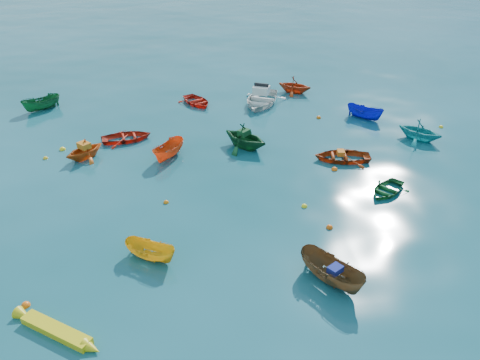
{
  "coord_description": "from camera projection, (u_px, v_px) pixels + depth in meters",
  "views": [
    {
      "loc": [
        -2.19,
        -17.25,
        13.12
      ],
      "look_at": [
        0.0,
        5.0,
        0.4
      ],
      "focal_mm": 35.0,
      "sensor_mm": 36.0,
      "label": 1
    }
  ],
  "objects": [
    {
      "name": "ground",
      "position": [
        251.0,
        241.0,
        21.6
      ],
      "size": [
        160.0,
        160.0,
        0.0
      ],
      "primitive_type": "plane",
      "color": "#0A414A",
      "rests_on": "ground"
    },
    {
      "name": "sampan_brown_mid",
      "position": [
        331.0,
        282.0,
        19.18
      ],
      "size": [
        2.81,
        3.31,
        1.23
      ],
      "primitive_type": "imported",
      "rotation": [
        0.0,
        0.0,
        0.61
      ],
      "color": "brown",
      "rests_on": "ground"
    },
    {
      "name": "dinghy_orange_w",
      "position": [
        86.0,
        158.0,
        28.93
      ],
      "size": [
        3.32,
        3.32,
        1.33
      ],
      "primitive_type": "imported",
      "rotation": [
        0.0,
        0.0,
        -0.78
      ],
      "color": "#D55414",
      "rests_on": "ground"
    },
    {
      "name": "sampan_yellow_mid",
      "position": [
        151.0,
        258.0,
        20.48
      ],
      "size": [
        2.65,
        2.09,
        0.97
      ],
      "primitive_type": "imported",
      "rotation": [
        0.0,
        0.0,
        1.04
      ],
      "color": "gold",
      "rests_on": "ground"
    },
    {
      "name": "dinghy_green_e",
      "position": [
        386.0,
        192.0,
        25.37
      ],
      "size": [
        3.2,
        3.14,
        0.54
      ],
      "primitive_type": "imported",
      "rotation": [
        0.0,
        0.0,
        -0.84
      ],
      "color": "#135424",
      "rests_on": "ground"
    },
    {
      "name": "dinghy_cyan_se",
      "position": [
        418.0,
        140.0,
        31.29
      ],
      "size": [
        3.79,
        3.8,
        1.52
      ],
      "primitive_type": "imported",
      "rotation": [
        0.0,
        0.0,
        0.77
      ],
      "color": "teal",
      "rests_on": "ground"
    },
    {
      "name": "dinghy_red_nw",
      "position": [
        127.0,
        140.0,
        31.2
      ],
      "size": [
        3.68,
        2.99,
        0.67
      ],
      "primitive_type": "imported",
      "rotation": [
        0.0,
        0.0,
        1.8
      ],
      "color": "red",
      "rests_on": "ground"
    },
    {
      "name": "sampan_orange_n",
      "position": [
        169.0,
        157.0,
        28.99
      ],
      "size": [
        2.43,
        3.04,
        1.12
      ],
      "primitive_type": "imported",
      "rotation": [
        0.0,
        0.0,
        -0.54
      ],
      "color": "#E54C15",
      "rests_on": "ground"
    },
    {
      "name": "dinghy_green_n",
      "position": [
        245.0,
        147.0,
        30.24
      ],
      "size": [
        4.27,
        4.27,
        1.71
      ],
      "primitive_type": "imported",
      "rotation": [
        0.0,
        0.0,
        0.78
      ],
      "color": "#114922",
      "rests_on": "ground"
    },
    {
      "name": "dinghy_red_ne",
      "position": [
        342.0,
        160.0,
        28.72
      ],
      "size": [
        3.67,
        2.84,
        0.7
      ],
      "primitive_type": "imported",
      "rotation": [
        0.0,
        0.0,
        -1.7
      ],
      "color": "#9D320D",
      "rests_on": "ground"
    },
    {
      "name": "sampan_blue_far",
      "position": [
        364.0,
        118.0,
        34.56
      ],
      "size": [
        2.77,
        2.78,
        1.1
      ],
      "primitive_type": "imported",
      "rotation": [
        0.0,
        0.0,
        0.78
      ],
      "color": "#0D11AB",
      "rests_on": "ground"
    },
    {
      "name": "dinghy_red_far",
      "position": [
        197.0,
        104.0,
        37.18
      ],
      "size": [
        3.53,
        3.9,
        0.66
      ],
      "primitive_type": "imported",
      "rotation": [
        0.0,
        0.0,
        0.49
      ],
      "color": "red",
      "rests_on": "ground"
    },
    {
      "name": "dinghy_orange_far",
      "position": [
        294.0,
        93.0,
        39.55
      ],
      "size": [
        3.69,
        3.56,
        1.49
      ],
      "primitive_type": "imported",
      "rotation": [
        0.0,
        0.0,
        1.02
      ],
      "color": "#BA3711",
      "rests_on": "ground"
    },
    {
      "name": "sampan_green_far",
      "position": [
        43.0,
        110.0,
        36.1
      ],
      "size": [
        3.08,
        2.79,
        1.17
      ],
      "primitive_type": "imported",
      "rotation": [
        0.0,
        0.0,
        -0.89
      ],
      "color": "#14572B",
      "rests_on": "ground"
    },
    {
      "name": "kayak_yellow",
      "position": [
        57.0,
        333.0,
        16.82
      ],
      "size": [
        3.42,
        2.47,
        0.37
      ],
      "primitive_type": null,
      "rotation": [
        0.0,
        0.0,
        1.0
      ],
      "color": "gold",
      "rests_on": "ground"
    },
    {
      "name": "motorboat_white",
      "position": [
        261.0,
        104.0,
        37.2
      ],
      "size": [
        5.09,
        5.78,
        1.6
      ],
      "primitive_type": "imported",
      "rotation": [
        0.0,
        0.0,
        -0.42
      ],
      "color": "silver",
      "rests_on": "ground"
    },
    {
      "name": "tarp_blue_a",
      "position": [
        335.0,
        269.0,
        18.71
      ],
      "size": [
        0.71,
        0.68,
        0.28
      ],
      "primitive_type": "cube",
      "rotation": [
        0.0,
        0.0,
        0.61
      ],
      "color": "navy",
      "rests_on": "sampan_brown_mid"
    },
    {
      "name": "tarp_orange_a",
      "position": [
        84.0,
        145.0,
        28.55
      ],
      "size": [
        0.92,
        0.92,
        0.36
      ],
      "primitive_type": "cube",
      "rotation": [
        0.0,
        0.0,
        -0.78
      ],
      "color": "orange",
      "rests_on": "dinghy_orange_w"
    },
    {
      "name": "tarp_green_b",
      "position": [
        244.0,
        132.0,
        29.78
      ],
      "size": [
        0.92,
        0.92,
        0.36
      ],
      "primitive_type": "cube",
      "rotation": [
        0.0,
        0.0,
        0.78
      ],
      "color": "#10411C",
      "rests_on": "dinghy_green_n"
    },
    {
      "name": "tarp_orange_b",
      "position": [
        341.0,
        153.0,
        28.48
      ],
      "size": [
        0.51,
        0.63,
        0.28
      ],
      "primitive_type": "cube",
      "rotation": [
        0.0,
        0.0,
        -1.7
      ],
      "color": "orange",
      "rests_on": "dinghy_red_ne"
    },
    {
      "name": "buoy_or_a",
      "position": [
        26.0,
        306.0,
        18.0
      ],
      "size": [
        0.35,
        0.35,
        0.35
      ],
      "primitive_type": "sphere",
      "color": "#EC5E0C",
      "rests_on": "ground"
    },
    {
      "name": "buoy_or_b",
      "position": [
        329.0,
        228.0,
        22.48
      ],
      "size": [
        0.33,
        0.33,
        0.33
      ],
      "primitive_type": "sphere",
      "color": "#D6500B",
      "rests_on": "ground"
    },
    {
      "name": "buoy_ye_b",
      "position": [
        63.0,
        150.0,
        29.94
      ],
      "size": [
        0.39,
        0.39,
        0.39
      ],
      "primitive_type": "sphere",
      "color": "yellow",
      "rests_on": "ground"
    },
    {
      "name": "buoy_or_c",
      "position": [
        166.0,
        203.0,
        24.44
      ],
      "size": [
        0.29,
        0.29,
        0.29
      ],
      "primitive_type": "sphere",
      "color": "orange",
      "rests_on": "ground"
    },
    {
      "name": "buoy_ye_c",
      "position": [
        304.0,
        207.0,
        24.11
      ],
      "size": [
        0.31,
        0.31,
        0.31
      ],
      "primitive_type": "sphere",
      "color": "yellow",
      "rests_on": "ground"
    },
    {
      "name": "buoy_or_d",
      "position": [
        334.0,
        170.0,
        27.59
      ],
      "size": [
        0.37,
        0.37,
        0.37
      ],
      "primitive_type": "sphere",
      "color": "#F95B0D",
      "rests_on": "ground"
    },
    {
      "name": "buoy_ye_d",
      "position": [
        46.0,
        159.0,
        28.86
      ],
      "size": [
        0.29,
        0.29,
        0.29
      ],
      "primitive_type": "sphere",
      "color": "gold",
      "rests_on": "ground"
    },
    {
      "name": "buoy_or_e",
      "position": [
        319.0,
        118.0,
        34.61
      ],
      "size": [
        0.34,
        0.34,
        0.34
      ],
      "primitive_type": "sphere",
      "color": "orange",
      "rests_on": "ground"
    },
    {
      "name": "buoy_ye_e",
      "position": [
        441.0,
        127.0,
        33.1
      ],
      "size": [
        0.31,
        0.31,
        0.31
      ],
      "primitive_type": "sphere",
      "color": "yellow",
      "rests_on": "ground"
    }
  ]
}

